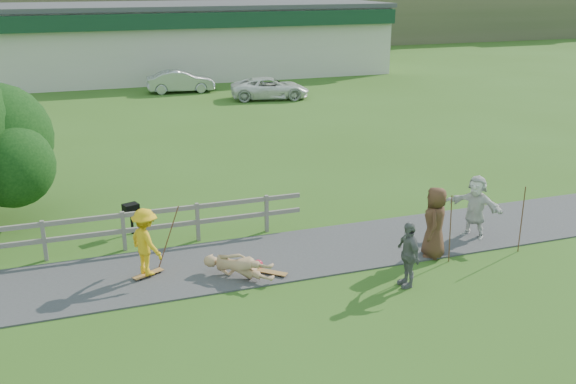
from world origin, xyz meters
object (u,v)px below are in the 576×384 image
spectator_c (435,222)px  bbq (132,219)px  spectator_d (475,207)px  car_silver (181,81)px  skater_rider (146,246)px  skater_fallen (238,266)px  car_white (270,88)px  spectator_b (408,254)px

spectator_c → bbq: size_ratio=2.12×
spectator_d → car_silver: (-3.54, 26.24, -0.22)m
spectator_c → skater_rider: bearing=-65.3°
spectator_d → bbq: size_ratio=2.01×
car_silver → skater_fallen: bearing=177.7°
car_white → bbq: car_white is taller
skater_fallen → car_white: 23.94m
spectator_c → car_silver: bearing=-142.1°
spectator_c → spectator_b: bearing=-15.5°
skater_rider → skater_fallen: 2.28m
skater_rider → bbq: (-0.05, 2.99, -0.39)m
skater_rider → skater_fallen: skater_rider is taller
car_silver → car_white: (4.61, -4.04, -0.04)m
skater_rider → spectator_d: size_ratio=0.93×
car_white → bbq: (-10.13, -18.77, -0.19)m
car_silver → car_white: bearing=-126.2°
bbq → car_white: bearing=42.3°
skater_fallen → skater_rider: bearing=112.5°
skater_rider → spectator_b: (5.76, -2.47, -0.03)m
skater_rider → spectator_c: size_ratio=0.88×
car_white → car_silver: bearing=59.0°
spectator_c → car_silver: (-1.77, 27.01, -0.27)m
spectator_b → skater_fallen: bearing=-112.3°
spectator_b → skater_rider: bearing=-111.2°
skater_rider → spectator_c: spectator_c is taller
spectator_d → bbq: bearing=-141.7°
skater_fallen → spectator_d: size_ratio=1.00×
spectator_c → skater_fallen: bearing=-60.4°
spectator_b → bbq: size_ratio=1.80×
spectator_c → car_white: size_ratio=0.41×
car_silver → spectator_b: bearing=-174.4°
spectator_d → skater_rider: bearing=-123.8°
skater_fallen → spectator_c: 5.22m
bbq → spectator_d: bearing=-40.1°
car_white → spectator_b: bearing=-179.9°
spectator_c → car_silver: size_ratio=0.46×
skater_fallen → car_white: (8.01, 22.56, 0.31)m
spectator_c → car_white: spectator_c is taller
spectator_b → car_silver: spectator_b is taller
skater_rider → skater_fallen: size_ratio=0.92×
spectator_b → spectator_d: size_ratio=0.89×
car_silver → bbq: size_ratio=4.64×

